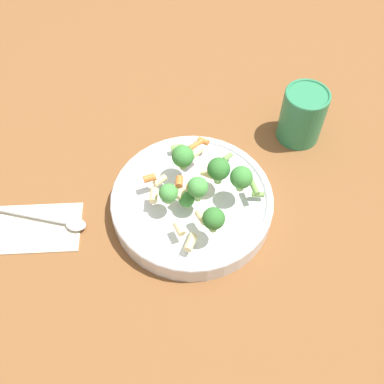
{
  "coord_description": "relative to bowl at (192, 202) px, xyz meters",
  "views": [
    {
      "loc": [
        -0.01,
        0.45,
        0.69
      ],
      "look_at": [
        0.0,
        0.0,
        0.05
      ],
      "focal_mm": 42.0,
      "sensor_mm": 36.0,
      "label": 1
    }
  ],
  "objects": [
    {
      "name": "napkin",
      "position": [
        0.27,
        0.05,
        -0.02
      ],
      "size": [
        0.16,
        0.11,
        0.01
      ],
      "color": "beige",
      "rests_on": "ground_plane"
    },
    {
      "name": "spoon",
      "position": [
        0.24,
        0.04,
        -0.01
      ],
      "size": [
        0.19,
        0.05,
        0.01
      ],
      "rotation": [
        0.0,
        0.0,
        9.23
      ],
      "color": "silver",
      "rests_on": "napkin"
    },
    {
      "name": "pasta_salad",
      "position": [
        -0.02,
        0.0,
        0.06
      ],
      "size": [
        0.21,
        0.23,
        0.07
      ],
      "color": "#8CB766",
      "rests_on": "bowl"
    },
    {
      "name": "cup",
      "position": [
        -0.21,
        -0.19,
        0.03
      ],
      "size": [
        0.09,
        0.09,
        0.11
      ],
      "color": "#2D7F51",
      "rests_on": "ground_plane"
    },
    {
      "name": "bowl",
      "position": [
        0.0,
        0.0,
        0.0
      ],
      "size": [
        0.29,
        0.29,
        0.04
      ],
      "color": "silver",
      "rests_on": "ground_plane"
    },
    {
      "name": "ground_plane",
      "position": [
        0.0,
        0.0,
        -0.02
      ],
      "size": [
        3.0,
        3.0,
        0.0
      ],
      "primitive_type": "plane",
      "color": "brown"
    }
  ]
}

